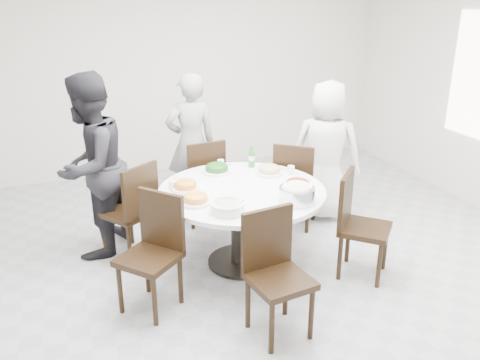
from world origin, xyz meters
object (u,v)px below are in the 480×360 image
object	(u,v)px
chair_ne	(296,184)
soup_bowl	(227,207)
diner_middle	(191,143)
chair_nw	(128,210)
chair_s	(280,278)
beverage_bottle	(252,157)
diner_left	(91,167)
chair_n	(201,180)
rice_bowl	(297,195)
chair_sw	(149,256)
dining_table	(242,227)
diner_right	(326,151)
chair_se	(365,227)

from	to	relation	value
chair_ne	soup_bowl	size ratio (longest dim) A/B	3.39
diner_middle	soup_bowl	bearing A→B (deg)	82.50
chair_nw	chair_s	distance (m)	1.80
soup_bowl	beverage_bottle	world-z (taller)	beverage_bottle
chair_ne	beverage_bottle	size ratio (longest dim) A/B	4.37
chair_s	diner_left	bearing A→B (deg)	114.21
chair_n	diner_middle	xyz separation A→B (m)	(-0.00, 0.37, 0.32)
rice_bowl	soup_bowl	size ratio (longest dim) A/B	1.08
soup_bowl	chair_sw	bearing A→B (deg)	179.90
dining_table	diner_right	bearing A→B (deg)	29.14
chair_ne	dining_table	bearing A→B (deg)	74.25
diner_left	chair_ne	bearing A→B (deg)	123.10
diner_middle	rice_bowl	distance (m)	1.89
dining_table	beverage_bottle	size ratio (longest dim) A/B	6.90
chair_n	beverage_bottle	xyz separation A→B (m)	(0.40, -0.51, 0.38)
chair_ne	chair_sw	distance (m)	2.04
chair_s	diner_middle	bearing A→B (deg)	81.45
chair_s	rice_bowl	world-z (taller)	chair_s
diner_left	dining_table	bearing A→B (deg)	96.54
chair_ne	chair_s	distance (m)	1.91
chair_ne	diner_middle	xyz separation A→B (m)	(-0.94, 0.82, 0.32)
chair_n	chair_nw	world-z (taller)	same
chair_ne	chair_s	bearing A→B (deg)	99.60
chair_se	diner_left	size ratio (longest dim) A/B	0.54
chair_s	diner_left	world-z (taller)	diner_left
chair_ne	soup_bowl	xyz separation A→B (m)	(-1.12, -1.02, 0.32)
chair_ne	chair_n	bearing A→B (deg)	13.17
chair_sw	chair_s	distance (m)	1.06
beverage_bottle	chair_s	bearing A→B (deg)	-103.77
diner_right	soup_bowl	xyz separation A→B (m)	(-1.51, -1.11, 0.02)
chair_n	rice_bowl	bearing A→B (deg)	99.59
soup_bowl	diner_left	bearing A→B (deg)	130.33
dining_table	chair_se	size ratio (longest dim) A/B	1.58
chair_n	chair_sw	bearing A→B (deg)	53.63
chair_se	diner_right	xyz separation A→B (m)	(0.27, 1.24, 0.30)
rice_bowl	beverage_bottle	distance (m)	0.96
chair_ne	diner_left	world-z (taller)	diner_left
chair_sw	diner_middle	world-z (taller)	diner_middle
chair_sw	diner_right	size ratio (longest dim) A/B	0.62
chair_s	diner_right	bearing A→B (deg)	44.31
chair_nw	rice_bowl	bearing A→B (deg)	108.93
chair_nw	soup_bowl	world-z (taller)	chair_nw
dining_table	chair_n	size ratio (longest dim) A/B	1.58
chair_ne	chair_nw	xyz separation A→B (m)	(-1.79, -0.08, 0.00)
chair_nw	chair_sw	world-z (taller)	same
chair_ne	rice_bowl	world-z (taller)	chair_ne
chair_ne	beverage_bottle	bearing A→B (deg)	45.40
diner_middle	beverage_bottle	distance (m)	0.97
chair_n	diner_middle	world-z (taller)	diner_middle
chair_s	soup_bowl	world-z (taller)	chair_s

